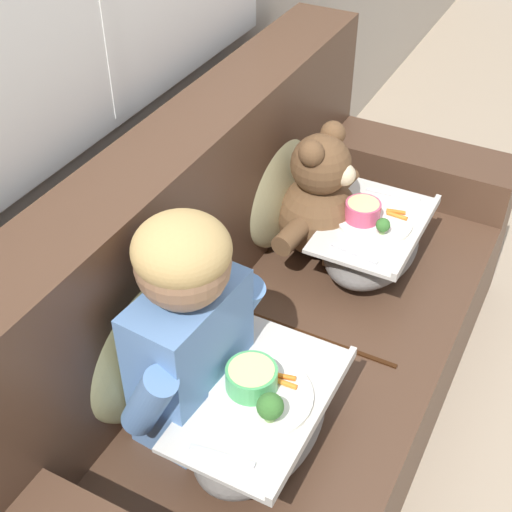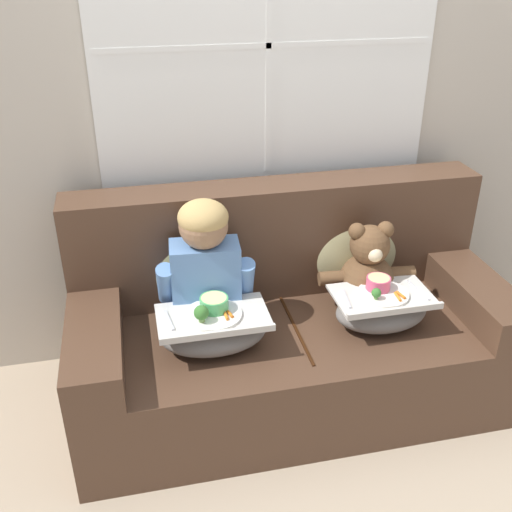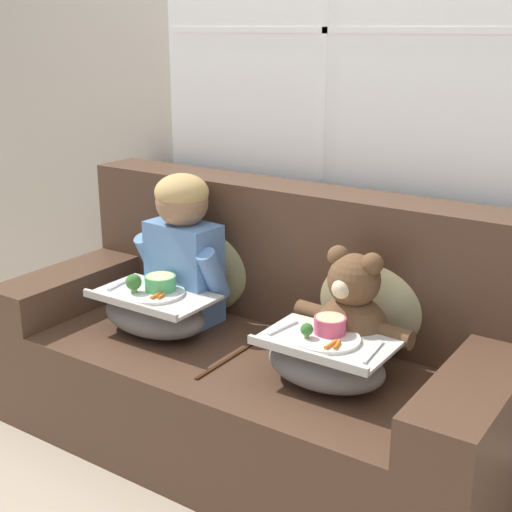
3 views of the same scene
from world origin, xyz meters
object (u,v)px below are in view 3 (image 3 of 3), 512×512
Objects in this scene: teddy_bear at (352,317)px; couch at (261,358)px; lap_tray_child at (154,311)px; lap_tray_teddy at (326,360)px; child_figure at (183,241)px; throw_pillow_behind_child at (208,259)px; throw_pillow_behind_teddy at (373,295)px.

couch is at bearing 179.59° from teddy_bear.
lap_tray_teddy is at bearing 0.04° from lap_tray_child.
lap_tray_teddy is at bearing -25.89° from couch.
child_figure is 1.39× the size of lap_tray_teddy.
couch is 0.45m from teddy_bear.
couch reaches higher than lap_tray_child.
teddy_bear is (0.74, -0.16, -0.03)m from throw_pillow_behind_child.
teddy_bear is 0.76m from lap_tray_child.
lap_tray_child is (-0.74, -0.18, -0.09)m from teddy_bear.
child_figure is (-0.37, 0.00, 0.40)m from couch.
child_figure is 0.79m from lap_tray_teddy.
throw_pillow_behind_teddy is (0.74, -0.00, 0.00)m from throw_pillow_behind_child.
throw_pillow_behind_child is at bearing 89.97° from child_figure.
teddy_bear is (0.74, -0.00, -0.14)m from child_figure.
couch is 4.26× the size of teddy_bear.
lap_tray_teddy is (0.74, -0.34, -0.12)m from throw_pillow_behind_child.
throw_pillow_behind_teddy is at bearing 89.83° from teddy_bear.
throw_pillow_behind_teddy is at bearing 24.57° from lap_tray_child.
couch is at bearing -23.20° from throw_pillow_behind_child.
throw_pillow_behind_teddy is at bearing 23.20° from couch.
lap_tray_child is at bearing -166.53° from teddy_bear.
lap_tray_child is at bearing -90.04° from throw_pillow_behind_child.
throw_pillow_behind_child reaches higher than lap_tray_child.
throw_pillow_behind_teddy reaches higher than teddy_bear.
throw_pillow_behind_teddy reaches higher than lap_tray_teddy.
lap_tray_child is at bearing -90.05° from child_figure.
couch is at bearing -0.32° from child_figure.
couch is 3.27× the size of child_figure.
lap_tray_teddy is (-0.00, -0.34, -0.12)m from throw_pillow_behind_teddy.
couch is at bearing 154.11° from lap_tray_teddy.
child_figure is at bearing -168.06° from throw_pillow_behind_teddy.
teddy_bear is 0.20m from lap_tray_teddy.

